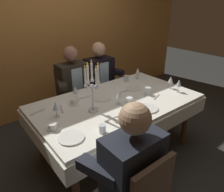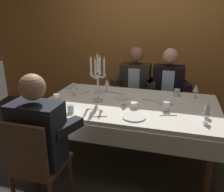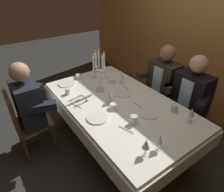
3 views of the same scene
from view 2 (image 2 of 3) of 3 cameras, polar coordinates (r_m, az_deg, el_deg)
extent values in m
plane|color=#2E2F2D|center=(2.94, 3.97, -15.33)|extent=(12.00, 12.00, 0.00)
cube|color=#C7823D|center=(4.07, 9.48, 14.60)|extent=(6.00, 0.12, 2.70)
cube|color=white|center=(2.60, 4.34, -2.14)|extent=(1.90, 1.10, 0.04)
cube|color=white|center=(2.64, 4.28, -4.36)|extent=(1.94, 1.14, 0.18)
cylinder|color=brown|center=(2.68, -15.87, -10.92)|extent=(0.07, 0.07, 0.70)
cylinder|color=brown|center=(2.37, 22.63, -16.09)|extent=(0.07, 0.07, 0.70)
cylinder|color=brown|center=(3.36, -8.33, -4.00)|extent=(0.07, 0.07, 0.70)
cylinder|color=brown|center=(3.12, 21.08, -7.08)|extent=(0.07, 0.07, 0.70)
cylinder|color=silver|center=(2.64, -3.40, -1.03)|extent=(0.11, 0.11, 0.02)
cylinder|color=silver|center=(2.59, -3.47, 2.08)|extent=(0.02, 0.02, 0.28)
cylinder|color=silver|center=(2.55, -3.55, 5.95)|extent=(0.04, 0.04, 0.02)
cylinder|color=white|center=(2.53, -3.59, 8.01)|extent=(0.02, 0.02, 0.17)
ellipsoid|color=yellow|center=(2.51, -3.64, 10.25)|extent=(0.02, 0.02, 0.03)
cylinder|color=silver|center=(2.55, -2.72, 4.59)|extent=(0.07, 0.01, 0.01)
cylinder|color=silver|center=(2.53, -1.92, 4.97)|extent=(0.04, 0.04, 0.02)
cylinder|color=white|center=(2.51, -1.94, 7.03)|extent=(0.02, 0.02, 0.17)
ellipsoid|color=yellow|center=(2.49, -1.97, 9.29)|extent=(0.02, 0.02, 0.03)
cylinder|color=silver|center=(2.59, -3.25, 4.85)|extent=(0.01, 0.07, 0.01)
cylinder|color=silver|center=(2.62, -2.99, 5.47)|extent=(0.04, 0.04, 0.02)
cylinder|color=white|center=(2.60, -3.03, 7.46)|extent=(0.02, 0.02, 0.17)
ellipsoid|color=yellow|center=(2.58, -3.07, 9.63)|extent=(0.02, 0.02, 0.03)
cylinder|color=silver|center=(2.57, -4.31, 4.70)|extent=(0.07, 0.01, 0.01)
cylinder|color=silver|center=(2.58, -5.11, 5.18)|extent=(0.04, 0.04, 0.02)
cylinder|color=white|center=(2.56, -5.17, 7.20)|extent=(0.02, 0.02, 0.17)
ellipsoid|color=yellow|center=(2.54, -5.24, 9.41)|extent=(0.02, 0.02, 0.03)
cylinder|color=silver|center=(2.53, -3.80, 4.44)|extent=(0.01, 0.08, 0.01)
cylinder|color=silver|center=(2.49, -4.10, 4.67)|extent=(0.04, 0.04, 0.02)
cylinder|color=white|center=(2.46, -4.15, 6.76)|extent=(0.02, 0.02, 0.17)
ellipsoid|color=yellow|center=(2.44, -4.21, 9.06)|extent=(0.02, 0.02, 0.03)
cylinder|color=white|center=(2.23, 5.41, -5.08)|extent=(0.23, 0.23, 0.01)
cylinder|color=white|center=(2.74, 2.68, -0.33)|extent=(0.20, 0.20, 0.01)
cylinder|color=white|center=(2.66, 12.86, -1.44)|extent=(0.20, 0.20, 0.01)
cylinder|color=white|center=(2.57, -14.25, -2.27)|extent=(0.23, 0.23, 0.01)
cylinder|color=silver|center=(2.88, -9.19, 0.35)|extent=(0.06, 0.06, 0.00)
cylinder|color=silver|center=(2.87, -9.23, 1.10)|extent=(0.01, 0.01, 0.07)
cone|color=silver|center=(2.85, -9.32, 2.63)|extent=(0.07, 0.07, 0.08)
cylinder|color=maroon|center=(2.85, -9.29, 2.16)|extent=(0.04, 0.04, 0.03)
cylinder|color=silver|center=(2.42, 21.99, -4.63)|extent=(0.06, 0.06, 0.00)
cylinder|color=silver|center=(2.41, 22.10, -3.77)|extent=(0.01, 0.01, 0.07)
cone|color=silver|center=(2.38, 22.34, -1.99)|extent=(0.07, 0.07, 0.08)
cylinder|color=maroon|center=(2.39, 22.27, -2.54)|extent=(0.04, 0.04, 0.03)
cylinder|color=silver|center=(2.52, 2.90, -2.25)|extent=(0.06, 0.06, 0.00)
cylinder|color=silver|center=(2.50, 2.92, -1.41)|extent=(0.01, 0.01, 0.07)
cone|color=silver|center=(2.48, 2.95, 0.32)|extent=(0.07, 0.07, 0.08)
cylinder|color=#E0D172|center=(2.49, 2.94, -0.21)|extent=(0.04, 0.04, 0.03)
cylinder|color=silver|center=(2.29, 21.77, -5.96)|extent=(0.06, 0.06, 0.00)
cylinder|color=silver|center=(2.28, 21.89, -5.06)|extent=(0.01, 0.01, 0.07)
cone|color=silver|center=(2.25, 22.14, -3.19)|extent=(0.07, 0.07, 0.08)
cylinder|color=#E0D172|center=(2.25, 22.06, -3.77)|extent=(0.04, 0.04, 0.03)
cylinder|color=silver|center=(2.97, -1.25, 1.14)|extent=(0.06, 0.06, 0.00)
cylinder|color=silver|center=(2.95, -1.26, 1.87)|extent=(0.01, 0.01, 0.07)
cone|color=silver|center=(2.93, -1.27, 3.36)|extent=(0.07, 0.07, 0.08)
cylinder|color=maroon|center=(2.94, -1.27, 2.90)|extent=(0.04, 0.04, 0.03)
cylinder|color=silver|center=(2.90, 19.60, -0.41)|extent=(0.06, 0.06, 0.00)
cylinder|color=silver|center=(2.89, 19.69, 0.33)|extent=(0.01, 0.01, 0.07)
cone|color=silver|center=(2.87, 19.86, 1.84)|extent=(0.07, 0.07, 0.08)
cylinder|color=#E0D172|center=(2.88, 19.81, 1.37)|extent=(0.04, 0.04, 0.03)
cylinder|color=silver|center=(2.36, -10.07, -3.07)|extent=(0.06, 0.06, 0.08)
cylinder|color=silver|center=(2.90, 15.56, 0.82)|extent=(0.07, 0.07, 0.09)
cylinder|color=silver|center=(2.43, 13.08, -2.48)|extent=(0.07, 0.07, 0.09)
cylinder|color=white|center=(2.78, -13.23, -0.63)|extent=(0.12, 0.12, 0.01)
cylinder|color=white|center=(2.77, -13.28, -0.04)|extent=(0.08, 0.08, 0.05)
torus|color=white|center=(2.75, -12.37, -0.08)|extent=(0.04, 0.01, 0.04)
cylinder|color=white|center=(2.46, 5.35, -2.84)|extent=(0.12, 0.12, 0.01)
cylinder|color=white|center=(2.45, 5.37, -2.18)|extent=(0.08, 0.08, 0.05)
torus|color=white|center=(2.44, 6.52, -2.23)|extent=(0.04, 0.01, 0.04)
cylinder|color=white|center=(2.90, -3.33, 0.72)|extent=(0.12, 0.12, 0.01)
cylinder|color=white|center=(2.89, -3.34, 1.30)|extent=(0.08, 0.08, 0.05)
torus|color=white|center=(2.88, -2.40, 1.27)|extent=(0.04, 0.01, 0.04)
cube|color=#B7B7BC|center=(2.68, 9.34, -1.08)|extent=(0.19, 0.04, 0.01)
cube|color=#B7B7BC|center=(2.25, -3.36, -4.99)|extent=(0.17, 0.07, 0.01)
cube|color=#B7B7BC|center=(2.94, -6.46, 0.89)|extent=(0.07, 0.17, 0.01)
cube|color=#B7B7BC|center=(2.33, 13.59, -4.59)|extent=(0.17, 0.07, 0.01)
cube|color=#B7B7BC|center=(2.90, 0.91, 0.77)|extent=(0.17, 0.04, 0.01)
cube|color=#B7B7BC|center=(3.11, -9.69, 1.74)|extent=(0.17, 0.05, 0.01)
cylinder|color=brown|center=(2.39, -10.10, -18.64)|extent=(0.04, 0.04, 0.42)
cylinder|color=brown|center=(2.54, -17.76, -16.70)|extent=(0.04, 0.04, 0.42)
cube|color=brown|center=(2.21, -16.92, -15.44)|extent=(0.42, 0.42, 0.04)
cube|color=brown|center=(1.95, -20.62, -12.47)|extent=(0.38, 0.04, 0.44)
cube|color=#1F232D|center=(2.06, -17.71, -8.75)|extent=(0.42, 0.26, 0.54)
cube|color=white|center=(2.14, -15.84, -6.48)|extent=(0.16, 0.01, 0.40)
sphere|color=tan|center=(1.91, -18.93, 2.07)|extent=(0.21, 0.21, 0.21)
cube|color=#1F232D|center=(2.01, -10.97, -7.52)|extent=(0.19, 0.34, 0.08)
cube|color=#1F232D|center=(2.23, -21.19, -5.75)|extent=(0.19, 0.34, 0.08)
cylinder|color=brown|center=(3.48, 1.97, -5.45)|extent=(0.04, 0.04, 0.42)
cylinder|color=brown|center=(3.42, 7.87, -6.09)|extent=(0.04, 0.04, 0.42)
cylinder|color=brown|center=(3.80, 3.28, -3.26)|extent=(0.04, 0.04, 0.42)
cylinder|color=brown|center=(3.75, 8.67, -3.80)|extent=(0.04, 0.04, 0.42)
cube|color=brown|center=(3.52, 5.57, -1.18)|extent=(0.42, 0.42, 0.04)
cube|color=brown|center=(3.62, 6.24, 3.40)|extent=(0.38, 0.04, 0.44)
cube|color=#2A2720|center=(3.43, 5.72, 3.37)|extent=(0.42, 0.26, 0.54)
cube|color=#AECCE3|center=(3.29, 5.31, 3.25)|extent=(0.16, 0.01, 0.40)
sphere|color=#996551|center=(3.34, 5.96, 10.06)|extent=(0.21, 0.21, 0.21)
cube|color=#2A2720|center=(3.37, 1.75, 3.87)|extent=(0.19, 0.34, 0.08)
cube|color=#2A2720|center=(3.29, 9.20, 3.26)|extent=(0.19, 0.34, 0.08)
cylinder|color=brown|center=(3.41, 9.66, -6.27)|extent=(0.04, 0.04, 0.42)
cylinder|color=brown|center=(3.40, 15.73, -6.84)|extent=(0.04, 0.04, 0.42)
cylinder|color=brown|center=(3.74, 10.30, -3.96)|extent=(0.04, 0.04, 0.42)
cylinder|color=brown|center=(3.73, 15.82, -4.47)|extent=(0.04, 0.04, 0.42)
cube|color=brown|center=(3.48, 13.16, -1.89)|extent=(0.42, 0.42, 0.04)
cube|color=brown|center=(3.58, 13.63, 2.76)|extent=(0.38, 0.04, 0.44)
cube|color=black|center=(3.38, 13.53, 2.70)|extent=(0.42, 0.26, 0.54)
cube|color=#B1CFEF|center=(3.25, 13.44, 2.55)|extent=(0.16, 0.01, 0.40)
sphere|color=#D8A582|center=(3.30, 14.08, 9.46)|extent=(0.21, 0.21, 0.21)
cube|color=black|center=(3.29, 9.67, 3.22)|extent=(0.19, 0.34, 0.08)
cube|color=black|center=(3.28, 17.33, 2.54)|extent=(0.19, 0.34, 0.08)
camera|label=1|loc=(2.00, -55.57, 15.21)|focal=33.03mm
camera|label=3|loc=(1.63, 61.44, 21.69)|focal=31.03mm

